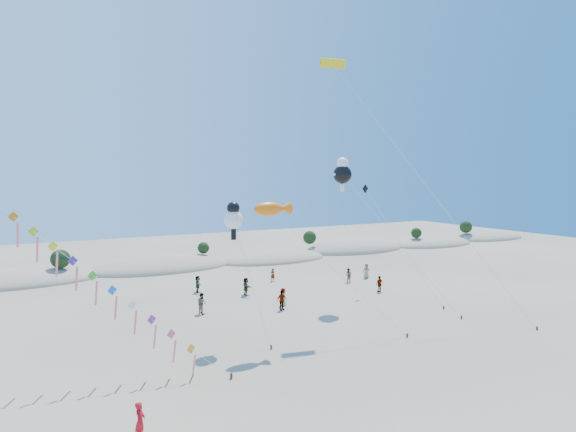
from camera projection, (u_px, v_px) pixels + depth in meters
The scene contains 9 objects.
ground at pixel (385, 418), 23.92m from camera, with size 160.00×160.00×0.00m, color #807058.
dune_ridge at pixel (169, 267), 63.88m from camera, with size 145.30×11.49×5.57m.
fish_kite at pixel (273, 209), 34.99m from camera, with size 10.49×5.16×10.20m.
cartoon_kite_low at pixel (233, 217), 35.57m from camera, with size 1.95×4.57×10.19m.
cartoon_kite_high at pixel (343, 172), 46.51m from camera, with size 6.03×11.49×13.89m.
parafoil_kite at pixel (336, 68), 42.80m from camera, with size 11.56×14.15×22.54m.
dark_kite at pixel (385, 218), 49.38m from camera, with size 1.42×10.74×11.23m.
flyer_foreground at pixel (140, 421), 21.85m from camera, with size 0.66×0.43×1.80m, color red.
beachgoers at pixel (274, 287), 48.82m from camera, with size 22.91×11.64×1.85m.
Camera 1 is at (-15.29, -17.88, 11.99)m, focal length 30.00 mm.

